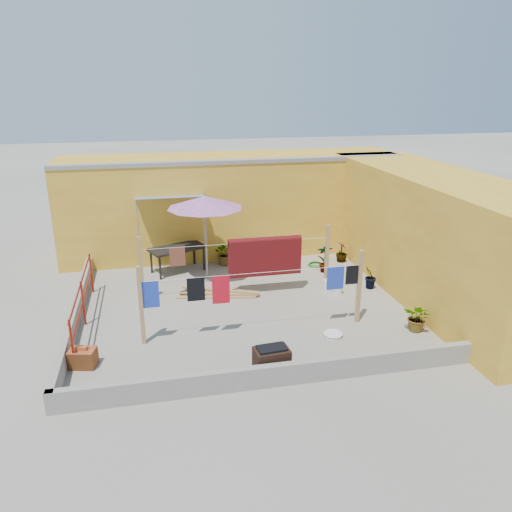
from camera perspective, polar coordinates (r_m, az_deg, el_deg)
name	(u,v)px	position (r m, az deg, el deg)	size (l,w,h in m)	color
ground	(244,307)	(12.85, -1.43, -5.80)	(80.00, 80.00, 0.00)	#9E998E
wall_back	(231,203)	(16.79, -2.82, 6.03)	(11.00, 3.27, 3.21)	gold
wall_right	(434,235)	(14.13, 19.73, 2.33)	(2.40, 9.00, 3.20)	gold
parapet_front	(279,375)	(9.67, 2.66, -13.39)	(8.30, 0.16, 0.44)	gray
parapet_left	(76,313)	(12.72, -19.91, -6.20)	(0.16, 7.30, 0.44)	gray
red_railing	(82,297)	(12.31, -19.22, -4.42)	(0.05, 4.20, 1.10)	#A01C10
clothesline_rig	(261,261)	(13.10, 0.63, -0.52)	(5.09, 2.35, 1.80)	tan
patio_umbrella	(205,203)	(13.94, -5.87, 6.09)	(2.51, 2.51, 2.55)	gray
outdoor_table	(177,250)	(15.13, -8.99, 0.72)	(1.82, 1.36, 0.77)	black
brick_stack	(83,358)	(10.81, -19.19, -10.92)	(0.59, 0.49, 0.45)	#AB5727
lumber_pile	(219,293)	(13.48, -4.30, -4.28)	(2.22, 1.01, 0.14)	tan
brazier	(272,361)	(9.93, 1.80, -11.92)	(0.71, 0.50, 0.60)	black
white_basin	(333,334)	(11.56, 8.80, -8.83)	(0.44, 0.44, 0.08)	silver
water_jug_a	(338,288)	(13.72, 9.36, -3.65)	(0.23, 0.23, 0.37)	silver
water_jug_b	(327,285)	(13.94, 8.11, -3.26)	(0.21, 0.21, 0.34)	silver
green_hose	(316,265)	(15.75, 6.85, -0.97)	(0.50, 0.50, 0.07)	#186C18
plant_back_a	(225,253)	(15.64, -3.55, 0.34)	(0.69, 0.60, 0.76)	#225B1A
plant_back_b	(342,252)	(16.12, 9.76, 0.44)	(0.36, 0.36, 0.64)	#225B1A
plant_right_a	(325,258)	(15.13, 7.84, -0.24)	(0.46, 0.31, 0.88)	#225B1A
plant_right_b	(370,277)	(14.14, 12.89, -2.34)	(0.39, 0.31, 0.70)	#225B1A
plant_right_c	(418,318)	(12.10, 18.03, -6.71)	(0.60, 0.52, 0.67)	#225B1A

